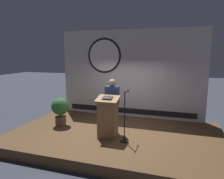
% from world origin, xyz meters
% --- Properties ---
extents(ground_plane, '(40.00, 40.00, 0.00)m').
position_xyz_m(ground_plane, '(0.00, 0.00, 0.00)').
color(ground_plane, '#383D47').
extents(stage_platform, '(6.40, 4.00, 0.30)m').
position_xyz_m(stage_platform, '(0.00, 0.00, 0.15)').
color(stage_platform, brown).
rests_on(stage_platform, ground).
extents(banner_display, '(5.51, 0.12, 3.30)m').
position_xyz_m(banner_display, '(-0.03, 1.85, 1.96)').
color(banner_display, silver).
rests_on(banner_display, stage_platform).
extents(podium, '(0.64, 0.50, 1.22)m').
position_xyz_m(podium, '(-0.10, -0.45, 0.90)').
color(podium, olive).
rests_on(podium, stage_platform).
extents(speaker_person, '(0.40, 0.26, 1.66)m').
position_xyz_m(speaker_person, '(-0.13, 0.03, 1.15)').
color(speaker_person, black).
rests_on(speaker_person, stage_platform).
extents(microphone_stand, '(0.24, 0.53, 1.43)m').
position_xyz_m(microphone_stand, '(0.43, -0.55, 0.80)').
color(microphone_stand, black).
rests_on(microphone_stand, stage_platform).
extents(potted_plant, '(0.59, 0.59, 0.94)m').
position_xyz_m(potted_plant, '(-2.00, 0.08, 0.87)').
color(potted_plant, brown).
rests_on(potted_plant, stage_platform).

